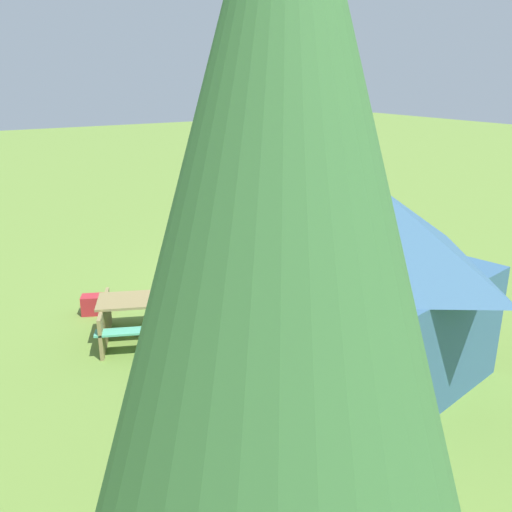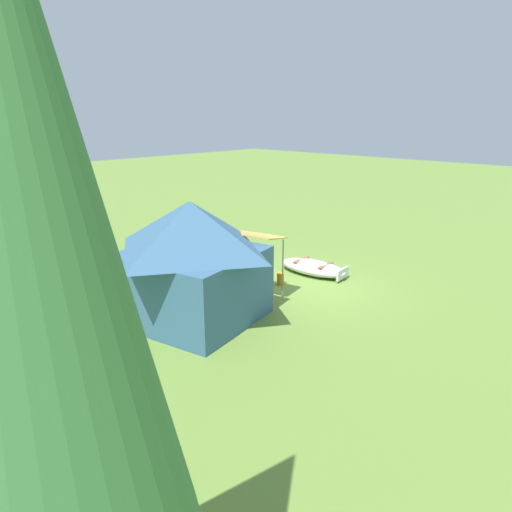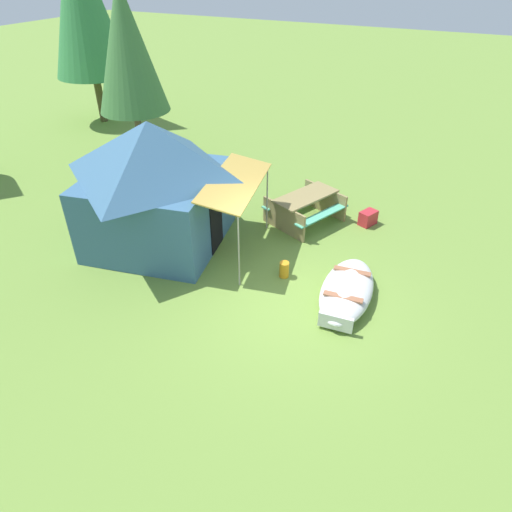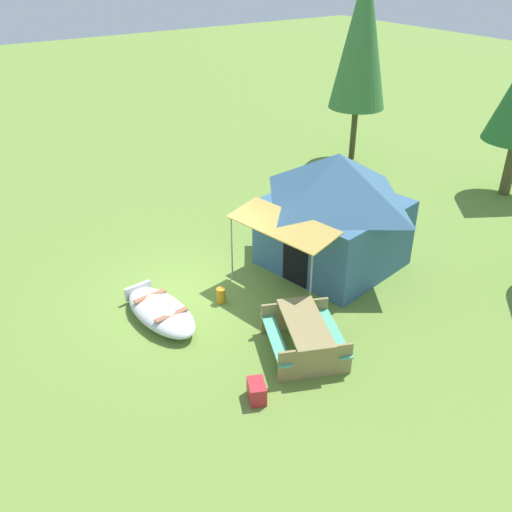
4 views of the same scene
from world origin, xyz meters
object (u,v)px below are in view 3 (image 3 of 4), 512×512
Objects in this scene: beached_rowboat at (347,290)px; canvas_cabin_tent at (155,183)px; fuel_can at (284,270)px; pine_tree_side at (82,1)px; picnic_table at (305,205)px; cooler_box at (368,218)px; pine_tree_back_right at (127,47)px.

beached_rowboat is 0.53× the size of canvas_cabin_tent.
canvas_cabin_tent is at bearing 89.33° from fuel_can.
canvas_cabin_tent reaches higher than beached_rowboat.
beached_rowboat is 14.95m from pine_tree_side.
pine_tree_side reaches higher than picnic_table.
pine_tree_back_right is (1.23, 8.34, 3.32)m from cooler_box.
fuel_can is 9.10m from pine_tree_back_right.
pine_tree_back_right is (4.28, 3.97, 1.95)m from canvas_cabin_tent.
picnic_table is 0.40× the size of pine_tree_back_right.
picnic_table is 2.57m from fuel_can.
cooler_box is at bearing -98.37° from pine_tree_back_right.
fuel_can is (-2.50, -0.50, -0.29)m from picnic_table.
fuel_can is 0.05× the size of pine_tree_side.
pine_tree_back_right reaches higher than canvas_cabin_tent.
picnic_table is 1.69m from cooler_box.
canvas_cabin_tent is at bearing -130.30° from pine_tree_side.
pine_tree_back_right is at bearing 59.36° from fuel_can.
beached_rowboat is 6.49× the size of fuel_can.
cooler_box is at bearing -69.34° from picnic_table.
beached_rowboat is 3.26m from cooler_box.
canvas_cabin_tent is 6.15m from pine_tree_back_right.
pine_tree_side reaches higher than cooler_box.
picnic_table is 7.65m from pine_tree_back_right.
canvas_cabin_tent is 0.83× the size of pine_tree_back_right.
canvas_cabin_tent is 3.90m from picnic_table.
pine_tree_back_right is at bearing 75.05° from picnic_table.
fuel_can is at bearing 84.24° from beached_rowboat.
beached_rowboat is 4.96m from canvas_cabin_tent.
cooler_box is at bearing -106.41° from pine_tree_side.
cooler_box is 9.06m from pine_tree_back_right.
beached_rowboat reaches higher than fuel_can.
pine_tree_back_right reaches higher than fuel_can.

